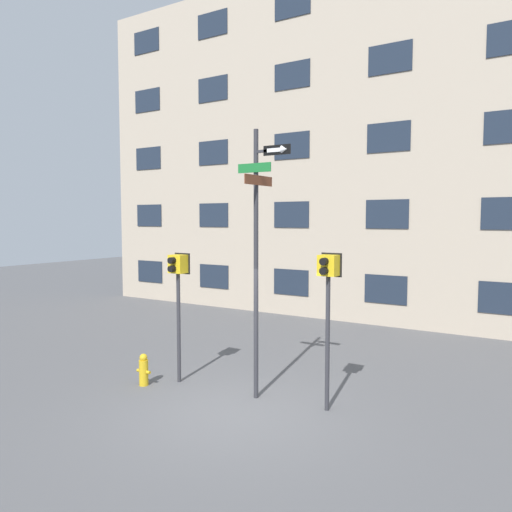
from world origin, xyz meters
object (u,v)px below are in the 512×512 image
object	(u,v)px
pedestrian_signal_right	(328,288)
fire_hydrant	(144,370)
pedestrian_signal_left	(178,281)
street_sign_pole	(258,245)

from	to	relation	value
pedestrian_signal_right	fire_hydrant	xyz separation A→B (m)	(-3.77, -0.78, -1.90)
pedestrian_signal_left	street_sign_pole	bearing A→B (deg)	2.04
street_sign_pole	pedestrian_signal_left	size ratio (longest dim) A/B	1.87
street_sign_pole	pedestrian_signal_left	xyz separation A→B (m)	(-1.94, -0.07, -0.81)
street_sign_pole	pedestrian_signal_right	size ratio (longest dim) A/B	1.80
pedestrian_signal_left	pedestrian_signal_right	world-z (taller)	pedestrian_signal_right
street_sign_pole	pedestrian_signal_right	xyz separation A→B (m)	(1.37, 0.14, -0.74)
pedestrian_signal_left	pedestrian_signal_right	size ratio (longest dim) A/B	0.96
pedestrian_signal_right	fire_hydrant	world-z (taller)	pedestrian_signal_right
pedestrian_signal_left	fire_hydrant	xyz separation A→B (m)	(-0.47, -0.57, -1.83)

